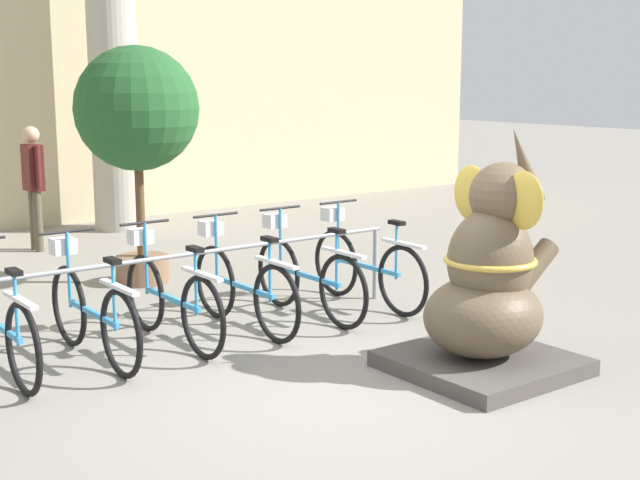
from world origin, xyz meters
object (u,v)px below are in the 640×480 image
potted_tree (137,115)px  bicycle_4 (242,285)px  bicycle_2 (91,311)px  person_pedestrian (33,177)px  bicycle_6 (366,265)px  elephant_statue (489,289)px  bicycle_3 (170,297)px  bicycle_5 (307,275)px

potted_tree → bicycle_4: bearing=-92.6°
bicycle_2 → bicycle_4: same height
bicycle_4 → person_pedestrian: 4.90m
bicycle_6 → potted_tree: potted_tree is taller
elephant_statue → bicycle_6: bearing=75.9°
bicycle_3 → bicycle_6: (2.22, -0.02, 0.00)m
bicycle_3 → potted_tree: size_ratio=0.67×
bicycle_3 → bicycle_2: bearing=-178.3°
bicycle_2 → elephant_statue: size_ratio=0.90×
person_pedestrian → bicycle_3: bearing=-96.4°
bicycle_4 → bicycle_6: same height
bicycle_6 → potted_tree: bearing=120.8°
bicycle_2 → person_pedestrian: bearing=75.2°
bicycle_4 → bicycle_5: (0.74, -0.01, 0.00)m
bicycle_5 → person_pedestrian: (-0.93, 4.87, 0.58)m
bicycle_4 → elephant_statue: elephant_statue is taller
bicycle_5 → bicycle_6: 0.74m
bicycle_3 → bicycle_4: bearing=-0.3°
elephant_statue → potted_tree: size_ratio=0.74×
elephant_statue → person_pedestrian: (-1.13, 7.03, 0.33)m
bicycle_3 → person_pedestrian: bearing=83.6°
bicycle_4 → person_pedestrian: bearing=92.3°
bicycle_2 → bicycle_4: bearing=0.7°
bicycle_4 → bicycle_5: same height
elephant_statue → bicycle_4: bearing=113.3°
bicycle_5 → bicycle_6: (0.74, -0.01, 0.00)m
bicycle_2 → elephant_statue: bearing=-41.7°
bicycle_4 → bicycle_3: bearing=179.7°
bicycle_5 → bicycle_2: bearing=-179.8°
bicycle_3 → bicycle_5: same height
bicycle_2 → bicycle_6: same height
bicycle_3 → bicycle_5: (1.48, -0.01, 0.00)m
bicycle_2 → bicycle_6: size_ratio=1.00×
bicycle_4 → person_pedestrian: size_ratio=1.06×
bicycle_2 → person_pedestrian: (1.29, 4.88, 0.58)m
bicycle_3 → potted_tree: (0.84, 2.29, 1.47)m
potted_tree → person_pedestrian: bearing=96.5°
bicycle_2 → person_pedestrian: person_pedestrian is taller
bicycle_2 → bicycle_3: 0.74m
bicycle_3 → bicycle_5: size_ratio=1.00×
bicycle_4 → potted_tree: potted_tree is taller
bicycle_6 → bicycle_4: bearing=179.3°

